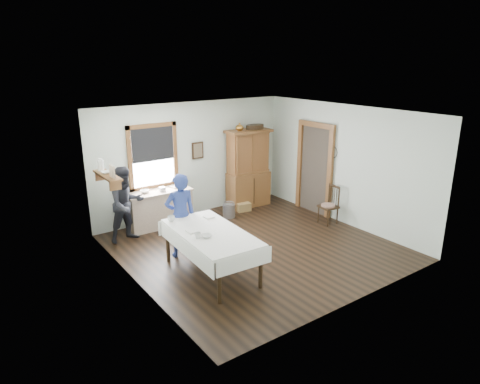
# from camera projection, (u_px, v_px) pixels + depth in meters

# --- Properties ---
(room) EXTENTS (5.01, 5.01, 2.70)m
(room) POSITION_uv_depth(u_px,v_px,m) (256.00, 183.00, 8.23)
(room) COLOR black
(room) RESTS_ON ground
(window) EXTENTS (1.18, 0.07, 1.48)m
(window) POSITION_uv_depth(u_px,v_px,m) (153.00, 153.00, 9.51)
(window) COLOR white
(window) RESTS_ON room
(doorway) EXTENTS (0.09, 1.14, 2.22)m
(doorway) POSITION_uv_depth(u_px,v_px,m) (315.00, 166.00, 10.31)
(doorway) COLOR #40372E
(doorway) RESTS_ON room
(wall_shelf) EXTENTS (0.24, 1.00, 0.44)m
(wall_shelf) POSITION_uv_depth(u_px,v_px,m) (106.00, 174.00, 8.05)
(wall_shelf) COLOR brown
(wall_shelf) RESTS_ON room
(framed_picture) EXTENTS (0.30, 0.04, 0.40)m
(framed_picture) POSITION_uv_depth(u_px,v_px,m) (198.00, 150.00, 10.17)
(framed_picture) COLOR black
(framed_picture) RESTS_ON room
(rug_beater) EXTENTS (0.01, 0.27, 0.27)m
(rug_beater) POSITION_uv_depth(u_px,v_px,m) (333.00, 147.00, 9.71)
(rug_beater) COLOR black
(rug_beater) RESTS_ON room
(work_counter) EXTENTS (1.48, 0.62, 0.83)m
(work_counter) POSITION_uv_depth(u_px,v_px,m) (160.00, 209.00, 9.61)
(work_counter) COLOR tan
(work_counter) RESTS_ON room
(china_hutch) EXTENTS (1.18, 0.61, 1.96)m
(china_hutch) POSITION_uv_depth(u_px,v_px,m) (248.00, 168.00, 10.82)
(china_hutch) COLOR brown
(china_hutch) RESTS_ON room
(dining_table) EXTENTS (1.17, 2.08, 0.81)m
(dining_table) POSITION_uv_depth(u_px,v_px,m) (211.00, 253.00, 7.46)
(dining_table) COLOR white
(dining_table) RESTS_ON room
(spindle_chair) EXTENTS (0.44, 0.44, 0.89)m
(spindle_chair) POSITION_uv_depth(u_px,v_px,m) (328.00, 205.00, 9.77)
(spindle_chair) COLOR black
(spindle_chair) RESTS_ON room
(pail) EXTENTS (0.38, 0.38, 0.32)m
(pail) POSITION_uv_depth(u_px,v_px,m) (229.00, 211.00, 10.23)
(pail) COLOR gray
(pail) RESTS_ON room
(wicker_basket) EXTENTS (0.38, 0.30, 0.20)m
(wicker_basket) POSITION_uv_depth(u_px,v_px,m) (243.00, 207.00, 10.68)
(wicker_basket) COLOR #987245
(wicker_basket) RESTS_ON room
(woman_blue) EXTENTS (0.60, 0.43, 1.51)m
(woman_blue) POSITION_uv_depth(u_px,v_px,m) (181.00, 218.00, 8.08)
(woman_blue) COLOR navy
(woman_blue) RESTS_ON room
(figure_dark) EXTENTS (0.77, 0.63, 1.47)m
(figure_dark) POSITION_uv_depth(u_px,v_px,m) (127.00, 207.00, 8.77)
(figure_dark) COLOR black
(figure_dark) RESTS_ON room
(table_cup_a) EXTENTS (0.15, 0.15, 0.11)m
(table_cup_a) POSITION_uv_depth(u_px,v_px,m) (171.00, 218.00, 7.79)
(table_cup_a) COLOR silver
(table_cup_a) RESTS_ON dining_table
(table_cup_b) EXTENTS (0.12, 0.12, 0.10)m
(table_cup_b) POSITION_uv_depth(u_px,v_px,m) (198.00, 235.00, 7.05)
(table_cup_b) COLOR silver
(table_cup_b) RESTS_ON dining_table
(table_bowl) EXTENTS (0.24, 0.24, 0.05)m
(table_bowl) POSITION_uv_depth(u_px,v_px,m) (206.00, 236.00, 7.10)
(table_bowl) COLOR silver
(table_bowl) RESTS_ON dining_table
(counter_book) EXTENTS (0.21, 0.25, 0.02)m
(counter_book) POSITION_uv_depth(u_px,v_px,m) (171.00, 188.00, 9.68)
(counter_book) COLOR brown
(counter_book) RESTS_ON work_counter
(counter_bowl) EXTENTS (0.26, 0.26, 0.06)m
(counter_bowl) POSITION_uv_depth(u_px,v_px,m) (145.00, 192.00, 9.33)
(counter_bowl) COLOR silver
(counter_bowl) RESTS_ON work_counter
(shelf_bowl) EXTENTS (0.22, 0.22, 0.05)m
(shelf_bowl) POSITION_uv_depth(u_px,v_px,m) (106.00, 172.00, 8.05)
(shelf_bowl) COLOR silver
(shelf_bowl) RESTS_ON wall_shelf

